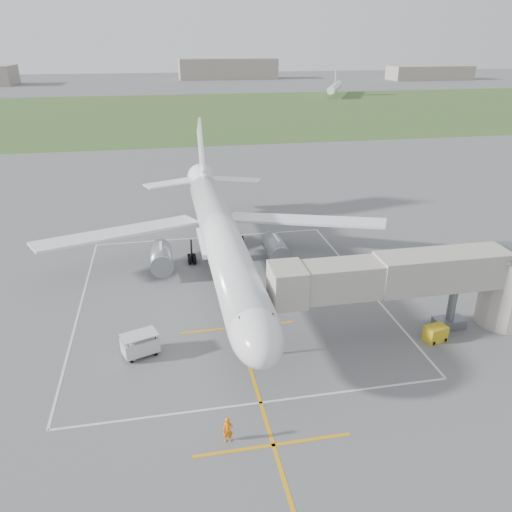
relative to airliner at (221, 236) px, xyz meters
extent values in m
plane|color=#565658|center=(0.00, -0.75, -4.39)|extent=(700.00, 700.00, 0.00)
cube|color=#395B27|center=(0.00, 129.25, -4.38)|extent=(700.00, 120.00, 0.02)
cube|color=orange|center=(0.00, -5.75, -4.38)|extent=(0.25, 60.00, 0.01)
cube|color=orange|center=(0.00, -24.75, -4.38)|extent=(10.00, 0.25, 0.01)
cube|color=orange|center=(0.00, -10.75, -4.38)|extent=(10.00, 0.25, 0.01)
cube|color=silver|center=(0.00, 11.25, -4.38)|extent=(28.00, 0.20, 0.01)
cube|color=silver|center=(0.00, -20.75, -4.38)|extent=(28.00, 0.20, 0.01)
cube|color=silver|center=(-14.00, -4.75, -4.38)|extent=(0.20, 32.00, 0.01)
cube|color=silver|center=(14.00, -4.75, -4.38)|extent=(0.20, 32.00, 0.01)
cylinder|color=white|center=(0.00, -0.75, 0.11)|extent=(3.80, 36.00, 3.80)
ellipsoid|color=white|center=(0.00, -18.75, 0.11)|extent=(3.80, 7.22, 3.80)
cube|color=black|center=(0.00, -19.65, 1.16)|extent=(2.40, 1.60, 0.99)
cone|color=white|center=(0.00, 19.75, 0.51)|extent=(3.80, 6.00, 3.80)
cube|color=white|center=(10.50, 5.25, -0.74)|extent=(17.93, 11.24, 1.23)
cube|color=white|center=(-10.50, 5.25, -0.74)|extent=(17.93, 11.24, 1.23)
cube|color=white|center=(0.00, 2.25, -1.44)|extent=(4.20, 8.00, 0.50)
cube|color=white|center=(0.00, 20.45, 4.81)|extent=(0.30, 7.89, 8.65)
cube|color=white|center=(0.00, 18.25, 1.81)|extent=(0.35, 5.00, 1.20)
cube|color=white|center=(4.20, 19.45, 0.71)|extent=(7.85, 5.03, 0.20)
cube|color=white|center=(-4.20, 19.45, 0.71)|extent=(7.85, 5.03, 0.20)
cylinder|color=gray|center=(6.20, 1.75, -2.49)|extent=(2.30, 4.20, 2.30)
cube|color=white|center=(6.20, 1.45, -1.69)|extent=(0.25, 2.40, 1.20)
cylinder|color=gray|center=(-6.20, 1.75, -2.49)|extent=(2.30, 4.20, 2.30)
cube|color=white|center=(-6.20, 1.45, -1.69)|extent=(0.25, 2.40, 1.20)
cylinder|color=black|center=(0.00, -15.25, -3.09)|extent=(0.18, 0.18, 2.60)
cylinder|color=black|center=(-0.11, -15.25, -3.99)|extent=(0.28, 0.80, 0.80)
cylinder|color=black|center=(0.11, -15.25, -3.99)|extent=(0.28, 0.80, 0.80)
cylinder|color=black|center=(2.90, 3.75, -2.99)|extent=(0.22, 0.22, 2.80)
cylinder|color=black|center=(2.62, 3.40, -3.91)|extent=(0.32, 0.96, 0.96)
cylinder|color=black|center=(3.18, 3.40, -3.91)|extent=(0.32, 0.96, 0.96)
cylinder|color=black|center=(2.62, 4.10, -3.91)|extent=(0.32, 0.96, 0.96)
cylinder|color=black|center=(3.18, 4.10, -3.91)|extent=(0.32, 0.96, 0.96)
cylinder|color=black|center=(-2.90, 3.75, -2.99)|extent=(0.22, 0.22, 2.80)
cylinder|color=black|center=(-3.18, 3.40, -3.91)|extent=(0.32, 0.96, 0.96)
cylinder|color=black|center=(-2.62, 3.40, -3.91)|extent=(0.32, 0.96, 0.96)
cylinder|color=black|center=(-3.18, 4.10, -3.91)|extent=(0.32, 0.96, 0.96)
cylinder|color=black|center=(-2.62, 4.10, -3.91)|extent=(0.32, 0.96, 0.96)
cube|color=#A9A399|center=(7.74, -14.25, 1.21)|extent=(11.09, 2.90, 2.80)
cube|color=#A9A399|center=(16.46, -14.25, 1.31)|extent=(11.09, 3.10, 3.00)
cube|color=#A9A399|center=(3.40, -14.25, 1.21)|extent=(2.60, 3.40, 3.00)
cylinder|color=slate|center=(18.00, -14.25, -2.29)|extent=(0.70, 0.70, 4.20)
cube|color=slate|center=(18.00, -14.25, -3.94)|extent=(2.60, 1.40, 0.90)
cylinder|color=#A9A399|center=(23.00, -14.25, -1.19)|extent=(4.40, 4.40, 6.40)
cylinder|color=black|center=(17.00, -14.25, -4.04)|extent=(0.70, 0.30, 0.70)
cylinder|color=black|center=(19.00, -14.25, -4.04)|extent=(0.70, 0.30, 0.70)
cube|color=gold|center=(15.81, -15.87, -3.73)|extent=(1.98, 1.53, 1.32)
cylinder|color=black|center=(15.32, -16.49, -4.20)|extent=(0.26, 0.42, 0.39)
cylinder|color=black|center=(16.52, -16.20, -4.20)|extent=(0.26, 0.42, 0.39)
cube|color=silver|center=(-8.22, -13.36, -3.46)|extent=(3.13, 2.46, 1.21)
cube|color=silver|center=(-8.22, -13.36, -2.53)|extent=(3.13, 2.46, 0.09)
cylinder|color=black|center=(-9.04, -14.35, -3.24)|extent=(0.09, 0.09, 1.43)
cylinder|color=black|center=(-6.97, -13.62, -3.24)|extent=(0.09, 0.09, 1.43)
cylinder|color=black|center=(-9.48, -13.10, -3.24)|extent=(0.09, 0.09, 1.43)
cylinder|color=black|center=(-7.40, -12.38, -3.24)|extent=(0.09, 0.09, 1.43)
cylinder|color=black|center=(-8.96, -14.26, -4.17)|extent=(0.33, 0.48, 0.44)
cylinder|color=black|center=(-7.09, -13.61, -4.17)|extent=(0.33, 0.48, 0.44)
cylinder|color=black|center=(-9.35, -13.12, -4.17)|extent=(0.33, 0.48, 0.44)
cylinder|color=black|center=(-7.49, -12.47, -4.17)|extent=(0.33, 0.48, 0.44)
imported|color=orange|center=(-2.71, -23.86, -3.52)|extent=(0.65, 0.44, 1.74)
imported|color=orange|center=(-6.61, 3.14, -3.42)|extent=(1.14, 1.02, 1.94)
cube|color=gray|center=(40.00, 279.25, 1.61)|extent=(60.00, 20.00, 12.00)
cube|color=gray|center=(160.00, 249.25, -0.39)|extent=(50.00, 18.00, 8.00)
cylinder|color=white|center=(72.42, 171.70, -0.89)|extent=(16.83, 30.19, 3.20)
cube|color=white|center=(72.42, 171.70, 3.61)|extent=(2.01, 3.73, 5.50)
camera|label=1|loc=(-5.56, -47.72, 18.73)|focal=35.00mm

